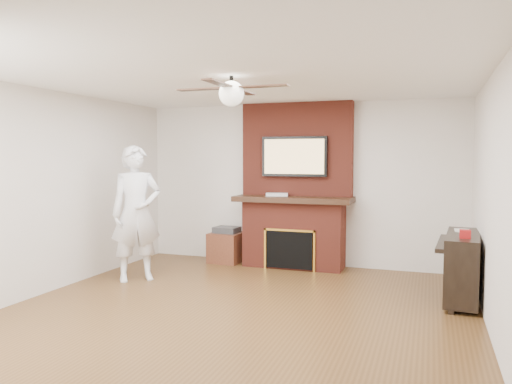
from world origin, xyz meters
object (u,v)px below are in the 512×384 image
(person, at_px, (136,213))
(piano, at_px, (462,265))
(fireplace, at_px, (295,202))
(side_table, at_px, (227,246))

(person, distance_m, piano, 4.15)
(fireplace, distance_m, side_table, 1.33)
(fireplace, xyz_separation_m, piano, (2.31, -1.17, -0.57))
(fireplace, xyz_separation_m, side_table, (-1.10, -0.07, -0.74))
(person, height_order, side_table, person)
(person, height_order, piano, person)
(piano, bearing_deg, side_table, 166.19)
(side_table, height_order, piano, piano)
(person, bearing_deg, fireplace, -1.49)
(side_table, bearing_deg, person, -110.66)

